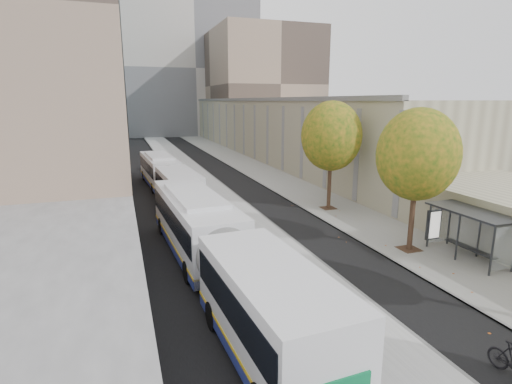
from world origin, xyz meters
name	(u,v)px	position (x,y,z in m)	size (l,w,h in m)	color
bus_platform	(198,182)	(-3.88, 35.00, 0.07)	(4.25, 150.00, 0.15)	#A6A6A6
sidewalk	(273,177)	(4.12, 35.00, 0.04)	(4.75, 150.00, 0.08)	gray
building_tan	(274,123)	(15.50, 64.00, 4.00)	(18.00, 92.00, 8.00)	gray
building_far_block	(189,71)	(6.00, 96.00, 15.00)	(30.00, 18.00, 30.00)	#ADA69F
bus_shelter	(474,219)	(5.69, 10.96, 2.19)	(1.90, 4.40, 2.53)	#383A3F
tree_c	(418,155)	(3.60, 13.00, 5.25)	(4.20, 4.20, 7.28)	#321A13
tree_d	(331,136)	(3.60, 22.00, 5.47)	(4.40, 4.40, 7.60)	#321A13
bus_near	(218,248)	(-7.21, 12.37, 1.68)	(3.74, 18.59, 3.08)	silver
bus_far	(167,177)	(-7.30, 31.06, 1.54)	(3.51, 17.02, 2.82)	silver
distant_car	(155,165)	(-7.27, 42.88, 0.73)	(1.73, 4.30, 1.46)	white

